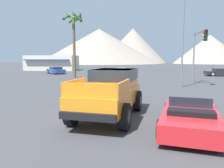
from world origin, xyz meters
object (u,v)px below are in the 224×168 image
object	(u,v)px
traffic_light_main	(199,46)
palm_tree_tall	(74,28)
orange_pickup_truck	(111,90)
parked_car_tan	(122,71)
red_convertible_car	(190,118)
parked_car_blue	(56,70)
street_lamp_post	(183,28)
parked_car_dark	(221,72)

from	to	relation	value
traffic_light_main	palm_tree_tall	size ratio (longest dim) A/B	0.61
orange_pickup_truck	parked_car_tan	distance (m)	24.52
red_convertible_car	palm_tree_tall	bearing A→B (deg)	128.42
traffic_light_main	parked_car_blue	bearing A→B (deg)	-124.05
parked_car_blue	street_lamp_post	size ratio (longest dim) A/B	0.49
parked_car_tan	traffic_light_main	size ratio (longest dim) A/B	0.89
street_lamp_post	palm_tree_tall	world-z (taller)	palm_tree_tall
parked_car_tan	parked_car_dark	bearing A→B (deg)	5.70
traffic_light_main	street_lamp_post	size ratio (longest dim) A/B	0.61
traffic_light_main	parked_car_tan	bearing A→B (deg)	-145.45
palm_tree_tall	red_convertible_car	bearing A→B (deg)	-62.84
street_lamp_post	traffic_light_main	bearing A→B (deg)	49.13
palm_tree_tall	parked_car_dark	bearing A→B (deg)	16.08
orange_pickup_truck	street_lamp_post	world-z (taller)	street_lamp_post
street_lamp_post	parked_car_blue	bearing A→B (deg)	138.98
orange_pickup_truck	palm_tree_tall	bearing A→B (deg)	119.39
orange_pickup_truck	street_lamp_post	bearing A→B (deg)	72.72
parked_car_blue	street_lamp_post	world-z (taller)	street_lamp_post
red_convertible_car	parked_car_dark	size ratio (longest dim) A/B	0.98
traffic_light_main	palm_tree_tall	world-z (taller)	palm_tree_tall
red_convertible_car	parked_car_tan	xyz separation A→B (m)	(-4.54, 26.11, 0.13)
street_lamp_post	palm_tree_tall	distance (m)	14.48
parked_car_blue	parked_car_tan	bearing A→B (deg)	-48.88
parked_car_tan	red_convertible_car	bearing A→B (deg)	-72.72
orange_pickup_truck	traffic_light_main	world-z (taller)	traffic_light_main
street_lamp_post	parked_car_dark	bearing A→B (deg)	59.61
orange_pickup_truck	traffic_light_main	bearing A→B (deg)	69.58
orange_pickup_truck	palm_tree_tall	world-z (taller)	palm_tree_tall
red_convertible_car	parked_car_dark	distance (m)	27.52
orange_pickup_truck	red_convertible_car	xyz separation A→B (m)	(2.96, -1.65, -0.69)
parked_car_dark	traffic_light_main	distance (m)	13.46
parked_car_blue	palm_tree_tall	size ratio (longest dim) A/B	0.49
red_convertible_car	parked_car_blue	bearing A→B (deg)	131.19
parked_car_dark	parked_car_tan	bearing A→B (deg)	-89.85
orange_pickup_truck	parked_car_tan	size ratio (longest dim) A/B	1.16
parked_car_dark	orange_pickup_truck	bearing A→B (deg)	-26.27
red_convertible_car	parked_car_dark	bearing A→B (deg)	80.20
orange_pickup_truck	traffic_light_main	size ratio (longest dim) A/B	1.03
red_convertible_car	parked_car_dark	world-z (taller)	parked_car_dark
parked_car_tan	street_lamp_post	size ratio (longest dim) A/B	0.54
parked_car_tan	parked_car_blue	xyz separation A→B (m)	(-11.14, 1.12, 0.02)
parked_car_tan	palm_tree_tall	distance (m)	10.24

